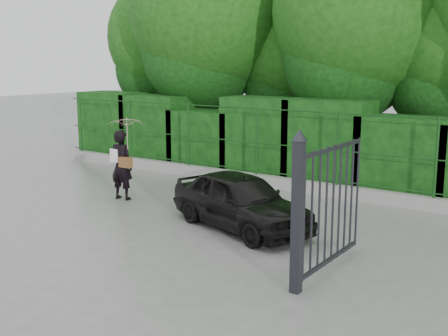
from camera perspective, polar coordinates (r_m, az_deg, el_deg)
The scene contains 8 objects.
ground at distance 11.85m, azimuth -10.00°, elevation -5.37°, with size 80.00×80.00×0.00m, color gray.
kerb at distance 15.22m, azimuth 2.01°, elevation -1.02°, with size 14.00×0.25×0.30m, color #9E9E99.
fence at distance 14.92m, azimuth 2.75°, elevation 2.83°, with size 14.13×0.06×1.80m.
hedge at distance 15.98m, azimuth 3.55°, elevation 2.82°, with size 14.20×1.20×2.29m.
trees at distance 17.26m, azimuth 11.51°, elevation 15.08°, with size 17.10×6.15×8.08m.
gate at distance 8.34m, azimuth 9.00°, elevation -3.77°, with size 0.22×2.33×2.36m.
woman at distance 13.46m, azimuth -10.07°, elevation 2.18°, with size 0.93×0.91×1.98m.
car at distance 11.07m, azimuth 1.70°, elevation -3.32°, with size 1.34×3.33×1.13m, color black.
Camera 1 is at (8.11, -8.00, 3.27)m, focal length 45.00 mm.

